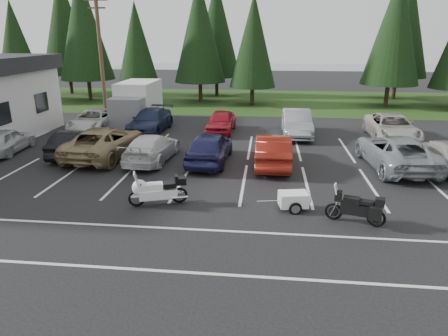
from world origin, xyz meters
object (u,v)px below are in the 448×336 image
car_far_3 (297,123)px  adventure_motorcycle (356,205)px  car_near_1 (74,143)px  box_truck (135,104)px  car_near_3 (152,148)px  utility_pole (101,57)px  car_near_2 (105,142)px  car_far_1 (150,121)px  car_far_2 (221,122)px  car_near_4 (210,147)px  car_far_4 (392,127)px  car_near_0 (6,141)px  car_near_5 (273,150)px  car_near_6 (396,152)px  touring_motorcycle (158,188)px  car_near_7 (444,154)px  car_far_0 (94,120)px  cargo_trailer (293,201)px

car_far_3 → adventure_motorcycle: car_far_3 is taller
car_near_1 → box_truck: bearing=-98.3°
car_near_3 → utility_pole: bearing=-51.8°
utility_pole → car_near_2: 9.20m
utility_pole → car_near_3: (5.67, -8.21, -4.02)m
car_far_1 → car_far_2: (4.65, 0.37, -0.03)m
car_far_2 → adventure_motorcycle: size_ratio=1.87×
car_near_4 → car_far_2: car_near_4 is taller
car_near_2 → car_near_3: (2.65, -0.45, -0.12)m
car_near_3 → car_far_3: 9.87m
car_far_4 → car_near_3: bearing=-155.1°
car_far_2 → car_far_4: (10.56, -0.90, 0.06)m
car_near_0 → car_near_3: (8.26, -0.56, -0.01)m
car_near_3 → car_near_5: bearing=-177.2°
car_near_0 → car_near_6: (20.18, -0.35, 0.10)m
car_near_0 → touring_motorcycle: bearing=144.7°
car_near_2 → car_near_3: size_ratio=1.22×
car_near_3 → car_near_7: 14.20m
car_near_2 → adventure_motorcycle: 13.25m
car_far_0 → car_far_2: bearing=1.0°
box_truck → car_far_2: (6.43, -2.03, -0.75)m
car_near_4 → car_near_3: bearing=3.1°
car_near_5 → car_far_0: bearing=-28.6°
car_near_3 → touring_motorcycle: (1.78, -5.42, -0.00)m
car_near_0 → car_near_4: (11.20, -0.53, 0.10)m
car_near_1 → car_near_6: 16.27m
car_near_7 → car_far_2: size_ratio=1.13×
car_near_3 → car_near_6: (11.92, 0.20, 0.11)m
car_near_0 → car_far_0: car_far_0 is taller
car_near_6 → car_far_2: size_ratio=1.38×
car_near_2 → car_far_4: (15.96, 5.33, -0.03)m
car_near_4 → touring_motorcycle: car_near_4 is taller
car_near_1 → car_near_6: (16.27, -0.30, 0.11)m
car_far_0 → touring_motorcycle: 14.00m
car_far_0 → car_near_6: bearing=-20.3°
car_near_0 → car_far_3: bearing=-164.8°
adventure_motorcycle → box_truck: bearing=146.9°
car_near_4 → car_far_1: bearing=-49.8°
car_near_2 → cargo_trailer: size_ratio=3.88×
car_near_1 → car_near_2: 1.70m
car_near_1 → car_near_7: car_near_1 is taller
car_near_1 → touring_motorcycle: 8.52m
car_near_4 → car_far_3: size_ratio=0.95×
car_near_3 → car_near_1: bearing=-3.1°
utility_pole → car_far_1: bearing=-26.6°
touring_motorcycle → cargo_trailer: bearing=-17.7°
utility_pole → car_far_3: (13.30, -1.94, -3.89)m
car_near_1 → car_far_2: 9.41m
utility_pole → car_far_3: 13.99m
touring_motorcycle → car_near_1: bearing=117.4°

